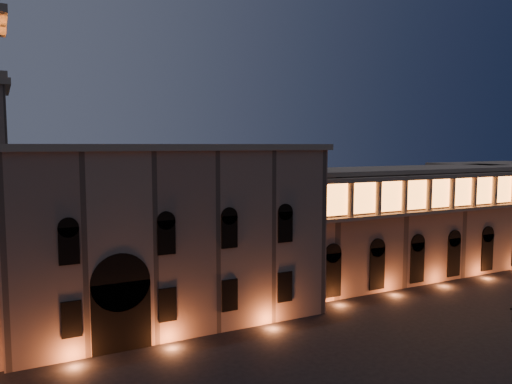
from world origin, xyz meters
The scene contains 3 objects.
government_building centered at (-2.08, 21.93, 8.77)m, with size 30.80×12.80×17.60m.
colonnade_wing centered at (32.00, 23.92, 7.33)m, with size 40.60×11.50×14.50m.
secondary_building centered at (58.00, 30.00, 7.00)m, with size 20.00×12.00×14.00m, color brown.
Camera 1 is at (-16.74, -25.59, 17.54)m, focal length 35.00 mm.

